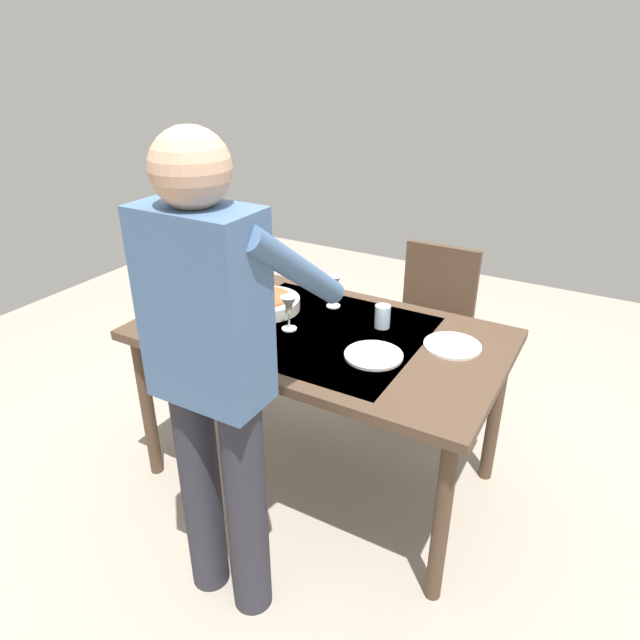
# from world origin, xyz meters

# --- Properties ---
(ground_plane) EXTENTS (6.00, 6.00, 0.00)m
(ground_plane) POSITION_xyz_m (0.00, 0.00, 0.00)
(ground_plane) COLOR #9E9384
(dining_table) EXTENTS (1.54, 0.89, 0.78)m
(dining_table) POSITION_xyz_m (0.00, 0.00, 0.70)
(dining_table) COLOR #4C3828
(dining_table) RESTS_ON ground_plane
(chair_near) EXTENTS (0.40, 0.40, 0.91)m
(chair_near) POSITION_xyz_m (-0.22, -0.83, 0.53)
(chair_near) COLOR #352114
(chair_near) RESTS_ON ground_plane
(person_server) EXTENTS (0.42, 0.61, 1.69)m
(person_server) POSITION_xyz_m (-0.03, 0.71, 0.96)
(person_server) COLOR #2D2D38
(person_server) RESTS_ON ground_plane
(wine_bottle) EXTENTS (0.07, 0.07, 0.30)m
(wine_bottle) POSITION_xyz_m (0.43, 0.30, 0.89)
(wine_bottle) COLOR black
(wine_bottle) RESTS_ON dining_table
(wine_glass_left) EXTENTS (0.07, 0.07, 0.15)m
(wine_glass_left) POSITION_xyz_m (0.12, 0.05, 0.88)
(wine_glass_left) COLOR white
(wine_glass_left) RESTS_ON dining_table
(wine_glass_right) EXTENTS (0.07, 0.07, 0.15)m
(wine_glass_right) POSITION_xyz_m (0.07, -0.24, 0.88)
(wine_glass_right) COLOR white
(wine_glass_right) RESTS_ON dining_table
(water_cup_near_left) EXTENTS (0.07, 0.07, 0.10)m
(water_cup_near_left) POSITION_xyz_m (-0.21, -0.16, 0.83)
(water_cup_near_left) COLOR silver
(water_cup_near_left) RESTS_ON dining_table
(water_cup_near_right) EXTENTS (0.08, 0.08, 0.11)m
(water_cup_near_right) POSITION_xyz_m (0.19, 0.35, 0.83)
(water_cup_near_right) COLOR silver
(water_cup_near_right) RESTS_ON dining_table
(water_cup_far_left) EXTENTS (0.06, 0.06, 0.10)m
(water_cup_far_left) POSITION_xyz_m (0.52, 0.24, 0.82)
(water_cup_far_left) COLOR silver
(water_cup_far_left) RESTS_ON dining_table
(water_cup_far_right) EXTENTS (0.08, 0.08, 0.10)m
(water_cup_far_right) POSITION_xyz_m (0.65, 0.14, 0.83)
(water_cup_far_right) COLOR silver
(water_cup_far_right) RESTS_ON dining_table
(serving_bowl_pasta) EXTENTS (0.30, 0.30, 0.07)m
(serving_bowl_pasta) POSITION_xyz_m (0.32, -0.07, 0.81)
(serving_bowl_pasta) COLOR silver
(serving_bowl_pasta) RESTS_ON dining_table
(dinner_plate_near) EXTENTS (0.23, 0.23, 0.01)m
(dinner_plate_near) POSITION_xyz_m (-0.53, -0.14, 0.78)
(dinner_plate_near) COLOR silver
(dinner_plate_near) RESTS_ON dining_table
(dinner_plate_far) EXTENTS (0.23, 0.23, 0.01)m
(dinner_plate_far) POSITION_xyz_m (-0.29, 0.09, 0.78)
(dinner_plate_far) COLOR silver
(dinner_plate_far) RESTS_ON dining_table
(table_fork) EXTENTS (0.08, 0.17, 0.00)m
(table_fork) POSITION_xyz_m (0.60, -0.04, 0.78)
(table_fork) COLOR silver
(table_fork) RESTS_ON dining_table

